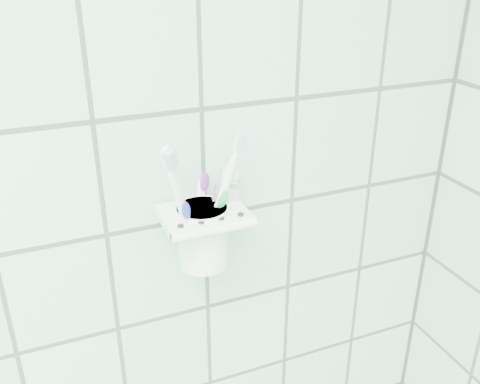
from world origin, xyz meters
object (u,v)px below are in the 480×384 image
at_px(holder_bracket, 203,216).
at_px(cup, 203,233).
at_px(toothbrush_pink, 196,194).
at_px(toothbrush_blue, 192,189).
at_px(toothbrush_orange, 198,201).
at_px(toothpaste_tube, 209,207).

relative_size(holder_bracket, cup, 1.29).
relative_size(toothbrush_pink, toothbrush_blue, 0.97).
relative_size(toothbrush_pink, toothbrush_orange, 1.10).
height_order(holder_bracket, toothpaste_tube, toothpaste_tube).
bearing_deg(toothbrush_orange, toothbrush_blue, 94.82).
bearing_deg(cup, holder_bracket, -79.50).
height_order(toothbrush_orange, toothpaste_tube, toothbrush_orange).
height_order(toothbrush_pink, toothbrush_blue, toothbrush_blue).
bearing_deg(cup, toothbrush_pink, -154.91).
distance_m(toothbrush_pink, toothbrush_blue, 0.01).
bearing_deg(toothbrush_orange, toothbrush_pink, 98.69).
bearing_deg(toothpaste_tube, toothbrush_pink, -140.52).
height_order(cup, toothbrush_orange, toothbrush_orange).
height_order(cup, toothbrush_pink, toothbrush_pink).
height_order(cup, toothbrush_blue, toothbrush_blue).
distance_m(toothbrush_pink, toothbrush_orange, 0.01).
height_order(cup, toothpaste_tube, toothpaste_tube).
bearing_deg(toothbrush_blue, cup, -27.54).
distance_m(toothbrush_blue, toothpaste_tube, 0.04).
distance_m(cup, toothbrush_pink, 0.06).
xyz_separation_m(cup, toothbrush_pink, (-0.01, -0.00, 0.06)).
relative_size(toothbrush_blue, toothpaste_tube, 1.49).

